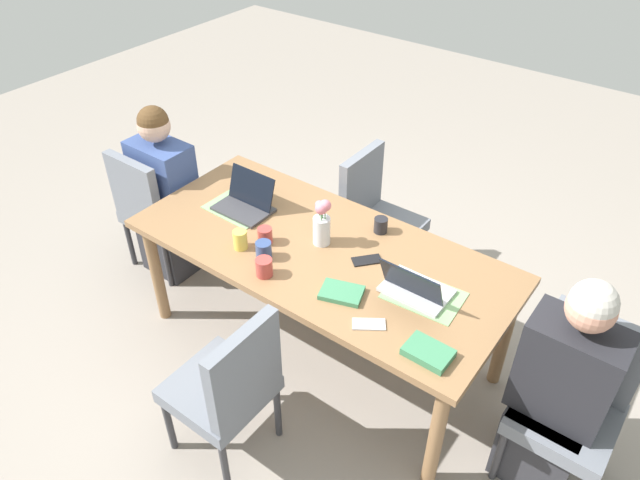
# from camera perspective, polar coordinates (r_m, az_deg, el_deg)

# --- Properties ---
(ground_plane) EXTENTS (10.00, 10.00, 0.00)m
(ground_plane) POSITION_cam_1_polar(r_m,az_deg,el_deg) (3.64, 0.00, -10.05)
(ground_plane) COLOR gray
(dining_table) EXTENTS (2.05, 0.93, 0.75)m
(dining_table) POSITION_cam_1_polar(r_m,az_deg,el_deg) (3.18, 0.00, -1.83)
(dining_table) COLOR olive
(dining_table) RESTS_ON ground_plane
(chair_head_left_left_near) EXTENTS (0.44, 0.44, 0.90)m
(chair_head_left_left_near) POSITION_cam_1_polar(r_m,az_deg,el_deg) (4.04, -15.71, 3.09)
(chair_head_left_left_near) COLOR slate
(chair_head_left_left_near) RESTS_ON ground_plane
(person_head_left_left_near) EXTENTS (0.40, 0.36, 1.19)m
(person_head_left_left_near) POSITION_cam_1_polar(r_m,az_deg,el_deg) (4.02, -14.42, 3.63)
(person_head_left_left_near) COLOR #2D2D33
(person_head_left_left_near) RESTS_ON ground_plane
(chair_head_right_left_mid) EXTENTS (0.44, 0.44, 0.90)m
(chair_head_right_left_mid) POSITION_cam_1_polar(r_m,az_deg,el_deg) (3.00, 23.30, -13.59)
(chair_head_right_left_mid) COLOR slate
(chair_head_right_left_mid) RESTS_ON ground_plane
(person_head_right_left_mid) EXTENTS (0.40, 0.36, 1.19)m
(person_head_right_left_mid) POSITION_cam_1_polar(r_m,az_deg,el_deg) (2.93, 21.87, -13.77)
(person_head_right_left_mid) COLOR #2D2D33
(person_head_right_left_mid) RESTS_ON ground_plane
(chair_far_left_far) EXTENTS (0.44, 0.44, 0.90)m
(chair_far_left_far) POSITION_cam_1_polar(r_m,az_deg,el_deg) (3.85, 5.31, 2.62)
(chair_far_left_far) COLOR slate
(chair_far_left_far) RESTS_ON ground_plane
(chair_near_right_near) EXTENTS (0.44, 0.44, 0.90)m
(chair_near_right_near) POSITION_cam_1_polar(r_m,az_deg,el_deg) (2.84, -8.75, -13.56)
(chair_near_right_near) COLOR slate
(chair_near_right_near) RESTS_ON ground_plane
(flower_vase) EXTENTS (0.10, 0.10, 0.28)m
(flower_vase) POSITION_cam_1_polar(r_m,az_deg,el_deg) (3.08, 0.17, 1.79)
(flower_vase) COLOR silver
(flower_vase) RESTS_ON dining_table
(placemat_head_left_left_near) EXTENTS (0.37, 0.27, 0.00)m
(placemat_head_left_left_near) POSITION_cam_1_polar(r_m,az_deg,el_deg) (3.46, -7.84, 3.06)
(placemat_head_left_left_near) COLOR #7FAD70
(placemat_head_left_left_near) RESTS_ON dining_table
(placemat_head_right_left_mid) EXTENTS (0.38, 0.28, 0.00)m
(placemat_head_right_left_mid) POSITION_cam_1_polar(r_m,az_deg,el_deg) (2.89, 9.98, -5.23)
(placemat_head_right_left_mid) COLOR #7FAD70
(placemat_head_right_left_mid) RESTS_ON dining_table
(laptop_head_left_left_near) EXTENTS (0.32, 0.22, 0.21)m
(laptop_head_left_left_near) POSITION_cam_1_polar(r_m,az_deg,el_deg) (3.42, -7.15, 3.60)
(laptop_head_left_left_near) COLOR #38383D
(laptop_head_left_left_near) RESTS_ON dining_table
(laptop_head_right_left_mid) EXTENTS (0.32, 0.22, 0.20)m
(laptop_head_right_left_mid) POSITION_cam_1_polar(r_m,az_deg,el_deg) (2.86, 9.13, -4.55)
(laptop_head_right_left_mid) COLOR silver
(laptop_head_right_left_mid) RESTS_ON dining_table
(coffee_mug_near_left) EXTENTS (0.08, 0.08, 0.10)m
(coffee_mug_near_left) POSITION_cam_1_polar(r_m,az_deg,el_deg) (2.94, -5.39, -2.62)
(coffee_mug_near_left) COLOR #AD3D38
(coffee_mug_near_left) RESTS_ON dining_table
(coffee_mug_near_right) EXTENTS (0.07, 0.07, 0.09)m
(coffee_mug_near_right) POSITION_cam_1_polar(r_m,az_deg,el_deg) (3.23, 5.86, 1.43)
(coffee_mug_near_right) COLOR #232328
(coffee_mug_near_right) RESTS_ON dining_table
(coffee_mug_centre_left) EXTENTS (0.08, 0.08, 0.09)m
(coffee_mug_centre_left) POSITION_cam_1_polar(r_m,az_deg,el_deg) (3.15, -5.31, 0.44)
(coffee_mug_centre_left) COLOR #AD3D38
(coffee_mug_centre_left) RESTS_ON dining_table
(coffee_mug_centre_right) EXTENTS (0.08, 0.08, 0.11)m
(coffee_mug_centre_right) POSITION_cam_1_polar(r_m,az_deg,el_deg) (3.13, -7.68, 0.04)
(coffee_mug_centre_right) COLOR #DBC64C
(coffee_mug_centre_right) RESTS_ON dining_table
(coffee_mug_far_left) EXTENTS (0.08, 0.08, 0.10)m
(coffee_mug_far_left) POSITION_cam_1_polar(r_m,az_deg,el_deg) (3.05, -5.44, -0.98)
(coffee_mug_far_left) COLOR #33477A
(coffee_mug_far_left) RESTS_ON dining_table
(book_red_cover) EXTENTS (0.23, 0.20, 0.03)m
(book_red_cover) POSITION_cam_1_polar(r_m,az_deg,el_deg) (2.85, 2.09, -5.08)
(book_red_cover) COLOR #3D7F56
(book_red_cover) RESTS_ON dining_table
(book_blue_cover) EXTENTS (0.20, 0.14, 0.04)m
(book_blue_cover) POSITION_cam_1_polar(r_m,az_deg,el_deg) (2.61, 10.36, -10.58)
(book_blue_cover) COLOR #3D7F56
(book_blue_cover) RESTS_ON dining_table
(phone_black) EXTENTS (0.15, 0.16, 0.01)m
(phone_black) POSITION_cam_1_polar(r_m,az_deg,el_deg) (3.05, 4.52, -1.96)
(phone_black) COLOR black
(phone_black) RESTS_ON dining_table
(phone_silver) EXTENTS (0.16, 0.14, 0.01)m
(phone_silver) POSITION_cam_1_polar(r_m,az_deg,el_deg) (2.71, 4.72, -8.08)
(phone_silver) COLOR silver
(phone_silver) RESTS_ON dining_table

